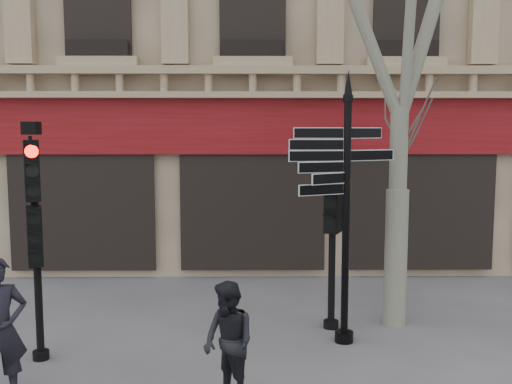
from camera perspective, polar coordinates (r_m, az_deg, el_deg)
ground at (r=9.11m, az=-0.16°, el=-16.49°), size 80.00×80.00×0.00m
fingerpost at (r=9.30m, az=9.09°, el=2.97°), size 2.24×2.24×4.47m
traffic_signal_main at (r=9.16m, az=-21.24°, el=-1.85°), size 0.48×0.42×3.64m
traffic_signal_secondary at (r=10.05m, az=7.66°, el=-2.73°), size 0.57×0.50×2.81m
pedestrian_b at (r=7.61m, az=-2.76°, el=-14.80°), size 0.94×0.97×1.58m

